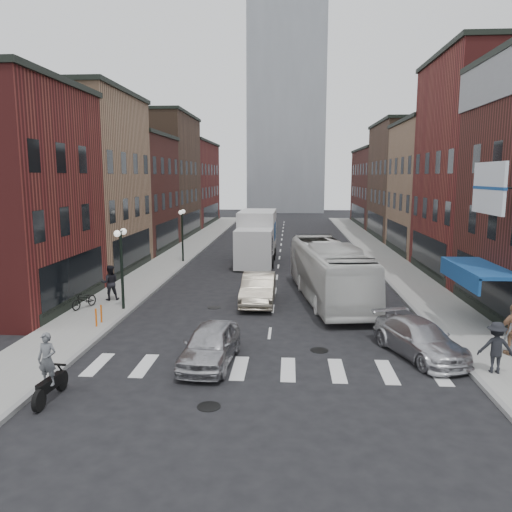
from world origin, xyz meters
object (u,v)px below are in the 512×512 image
Objects in this scene: motorcycle_rider at (48,369)px; streetlamp_far at (182,226)px; parked_bicycle at (84,300)px; ped_left_solo at (110,283)px; box_truck at (257,237)px; streetlamp_near at (121,254)px; bike_rack at (99,316)px; curb_car at (420,339)px; sedan_left_far at (258,289)px; ped_right_a at (496,347)px; transit_bus at (329,272)px; sedan_left_near at (210,344)px; billboard_sign at (491,190)px.

streetlamp_far is at bearing 98.81° from motorcycle_rider.
ped_left_solo is at bearing 88.74° from parked_bicycle.
streetlamp_near is at bearing -110.20° from box_truck.
bike_rack is at bearing 106.35° from motorcycle_rider.
curb_car is 2.44× the size of ped_left_solo.
streetlamp_far is at bearing 89.31° from bike_rack.
bike_rack is at bearing -35.67° from parked_bicycle.
streetlamp_far is 24.04m from motorcycle_rider.
ped_left_solo is (-6.91, -13.17, -0.86)m from box_truck.
ped_left_solo is (-2.35, 11.61, 0.09)m from motorcycle_rider.
box_truck is at bearing -137.10° from ped_left_solo.
parked_bicycle is at bearing 123.64° from bike_rack.
streetlamp_far is 0.85× the size of sedan_left_far.
sedan_left_far is 12.49m from ped_right_a.
streetlamp_near is at bearing -162.95° from sedan_left_far.
transit_bus reaches higher than parked_bicycle.
motorcycle_rider reaches higher than ped_left_solo.
transit_bus reaches higher than sedan_left_far.
sedan_left_far is (0.95, -12.84, -1.15)m from box_truck.
transit_bus reaches higher than motorcycle_rider.
streetlamp_near is 16.82m from ped_right_a.
streetlamp_near is at bearing -17.61° from ped_right_a.
ped_right_a reaches higher than sedan_left_near.
billboard_sign is at bearing 21.03° from sedan_left_near.
streetlamp_far is 5.14× the size of bike_rack.
streetlamp_near is 7.21m from sedan_left_far.
sedan_left_far reaches higher than curb_car.
ped_left_solo is at bearing -177.39° from sedan_left_far.
streetlamp_near is 1.94× the size of motorcycle_rider.
box_truck is at bearing 8.41° from streetlamp_far.
billboard_sign is at bearing 9.85° from parked_bicycle.
sedan_left_far reaches higher than sedan_left_near.
parked_bicycle is at bearing -173.36° from transit_bus.
motorcycle_rider is 1.31× the size of parked_bicycle.
sedan_left_far is 7.87m from ped_left_solo.
ped_right_a is at bearing -16.19° from bike_rack.
box_truck is at bearing 104.10° from transit_bus.
parked_bicycle is at bearing -178.05° from streetlamp_near.
bike_rack is 6.85m from sedan_left_near.
box_truck reaches higher than parked_bicycle.
curb_car is at bearing -34.04° from ped_right_a.
billboard_sign is 6.46m from curb_car.
streetlamp_far is at bearing -46.76° from ped_right_a.
billboard_sign reaches higher than sedan_left_far.
sedan_left_near is 9.71m from ped_right_a.
ped_right_a is (-0.88, -3.64, -5.11)m from billboard_sign.
sedan_left_near is at bearing -89.98° from box_truck.
ped_right_a reaches higher than sedan_left_far.
curb_car is at bearing -48.35° from sedan_left_far.
streetlamp_near reaches higher than motorcycle_rider.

